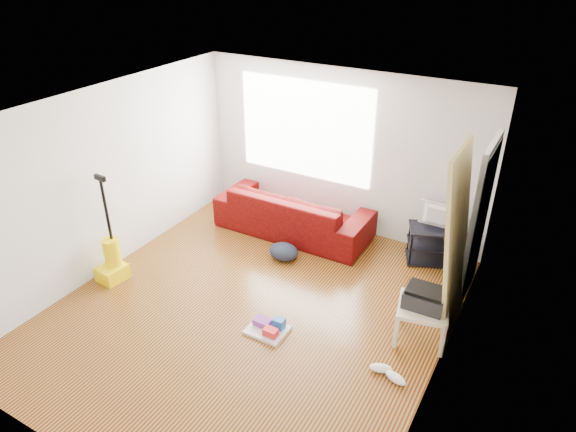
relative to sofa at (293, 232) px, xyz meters
The scene contains 13 objects.
room 2.26m from the sofa, 72.52° to the right, with size 4.51×5.01×2.51m.
sofa is the anchor object (origin of this frame).
tv_stand 2.18m from the sofa, ahead, with size 0.88×0.69×0.53m.
tv 2.28m from the sofa, ahead, with size 0.62×0.08×0.36m, color black.
side_table 2.84m from the sofa, 29.75° to the right, with size 0.66×0.66×0.45m.
printer 2.87m from the sofa, 29.75° to the right, with size 0.45×0.35×0.23m.
bucket 0.81m from the sofa, 16.31° to the right, with size 0.28×0.28×0.28m, color #052BB1.
toilet_paper 0.85m from the sofa, 17.95° to the right, with size 0.12×0.12×0.11m, color white.
cleaning_tray 2.35m from the sofa, 67.97° to the right, with size 0.46×0.37×0.16m.
backpack 0.79m from the sofa, 71.04° to the right, with size 0.43×0.35×0.24m, color black.
sneakers 3.19m from the sofa, 42.71° to the right, with size 0.45×0.23×0.10m.
vacuum 2.76m from the sofa, 123.29° to the right, with size 0.34×0.38×1.50m.
door_panel 2.83m from the sofa, 22.12° to the right, with size 0.04×0.90×2.24m, color tan.
Camera 1 is at (2.89, -4.16, 4.07)m, focal length 32.00 mm.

